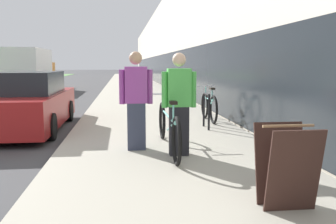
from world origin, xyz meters
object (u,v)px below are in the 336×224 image
at_px(person_bystander, 136,101).
at_px(moving_truck, 29,69).
at_px(tandem_bicycle, 168,128).
at_px(person_rider, 179,104).
at_px(cruiser_bike_nearest, 209,107).
at_px(sandwich_board_sign, 287,166).
at_px(bike_rack_hoop, 206,107).
at_px(parked_sedan_curbside, 28,103).

height_order(person_bystander, moving_truck, moving_truck).
distance_m(tandem_bicycle, person_rider, 0.60).
xyz_separation_m(cruiser_bike_nearest, moving_truck, (-8.29, 15.33, 0.81)).
bearing_deg(person_rider, cruiser_bike_nearest, 69.45).
distance_m(person_rider, sandwich_board_sign, 2.60).
xyz_separation_m(bike_rack_hoop, moving_truck, (-7.96, 16.45, 0.69)).
relative_size(person_bystander, parked_sedan_curbside, 0.37).
height_order(person_bystander, bike_rack_hoop, person_bystander).
bearing_deg(parked_sedan_curbside, cruiser_bike_nearest, 1.15).
bearing_deg(cruiser_bike_nearest, sandwich_board_sign, -95.45).
bearing_deg(parked_sedan_curbside, moving_truck, 103.19).
height_order(person_rider, person_bystander, person_bystander).
xyz_separation_m(tandem_bicycle, bike_rack_hoop, (1.18, 2.18, 0.11)).
bearing_deg(tandem_bicycle, bike_rack_hoop, 61.61).
xyz_separation_m(bike_rack_hoop, sandwich_board_sign, (-0.26, -4.99, -0.06)).
distance_m(tandem_bicycle, moving_truck, 19.85).
bearing_deg(person_bystander, person_rider, -35.94).
height_order(tandem_bicycle, person_rider, person_rider).
xyz_separation_m(tandem_bicycle, person_bystander, (-0.56, 0.14, 0.47)).
height_order(person_bystander, cruiser_bike_nearest, person_bystander).
distance_m(bike_rack_hoop, cruiser_bike_nearest, 1.17).
height_order(person_rider, cruiser_bike_nearest, person_rider).
bearing_deg(tandem_bicycle, person_bystander, 165.68).
bearing_deg(person_rider, person_bystander, 144.06).
height_order(tandem_bicycle, bike_rack_hoop, tandem_bicycle).
distance_m(person_bystander, moving_truck, 19.52).
height_order(bike_rack_hoop, sandwich_board_sign, sandwich_board_sign).
xyz_separation_m(parked_sedan_curbside, moving_truck, (-3.62, 15.43, 0.66)).
height_order(person_bystander, sandwich_board_sign, person_bystander).
bearing_deg(bike_rack_hoop, person_bystander, -130.48).
bearing_deg(sandwich_board_sign, person_bystander, 116.72).
distance_m(bike_rack_hoop, sandwich_board_sign, 5.00).
bearing_deg(moving_truck, person_rider, -69.99).
bearing_deg(moving_truck, cruiser_bike_nearest, -61.60).
xyz_separation_m(person_rider, cruiser_bike_nearest, (1.37, 3.66, -0.47)).
distance_m(person_bystander, parked_sedan_curbside, 4.04).
xyz_separation_m(sandwich_board_sign, parked_sedan_curbside, (-4.09, 6.02, 0.09)).
relative_size(sandwich_board_sign, moving_truck, 0.14).
height_order(tandem_bicycle, cruiser_bike_nearest, tandem_bicycle).
xyz_separation_m(person_rider, bike_rack_hoop, (1.05, 2.54, -0.35)).
height_order(tandem_bicycle, moving_truck, moving_truck).
bearing_deg(person_rider, moving_truck, 110.01).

